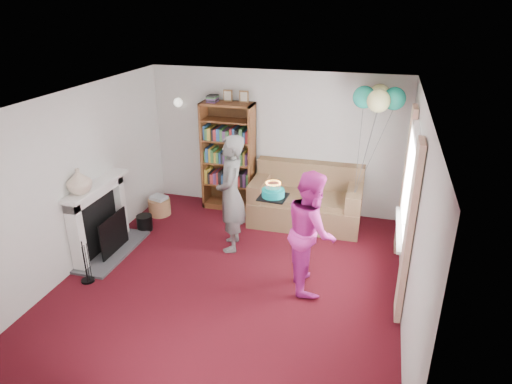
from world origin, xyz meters
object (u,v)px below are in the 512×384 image
(sofa, at_px, (306,201))
(person_magenta, at_px, (311,231))
(birthday_cake, at_px, (273,193))
(bookcase, at_px, (229,157))
(person_striped, at_px, (231,194))

(sofa, xyz_separation_m, person_magenta, (0.37, -1.91, 0.46))
(sofa, distance_m, birthday_cake, 1.84)
(bookcase, xyz_separation_m, birthday_cake, (1.26, -1.86, 0.22))
(bookcase, distance_m, birthday_cake, 2.26)
(bookcase, height_order, person_striped, bookcase)
(bookcase, xyz_separation_m, sofa, (1.47, -0.23, -0.59))
(person_magenta, bearing_deg, birthday_cake, 46.79)
(sofa, distance_m, person_magenta, 1.99)
(person_striped, bearing_deg, birthday_cake, 47.17)
(bookcase, relative_size, person_magenta, 1.31)
(sofa, height_order, birthday_cake, birthday_cake)
(bookcase, relative_size, sofa, 1.16)
(bookcase, xyz_separation_m, person_magenta, (1.84, -2.13, -0.13))
(bookcase, distance_m, sofa, 1.60)
(sofa, bearing_deg, birthday_cake, -97.81)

